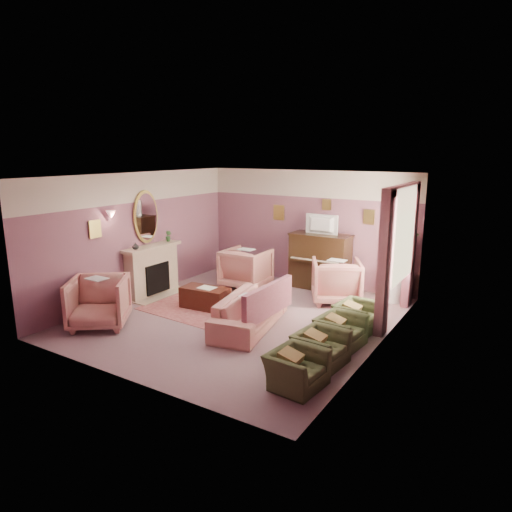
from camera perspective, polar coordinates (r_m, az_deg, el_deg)
The scene contains 48 objects.
floor at distance 9.21m, azimuth -1.89°, elevation -7.65°, with size 5.50×6.00×0.01m, color gray.
ceiling at distance 8.64m, azimuth -2.03°, elevation 10.01°, with size 5.50×6.00×0.01m, color silver.
wall_back at distance 11.39m, azimuth 6.48°, elevation 3.57°, with size 5.50×0.02×2.80m, color #64405B.
wall_front at distance 6.62m, azimuth -16.57°, elevation -3.77°, with size 5.50×0.02×2.80m, color #64405B.
wall_left at distance 10.57m, azimuth -14.46°, elevation 2.51°, with size 0.02×6.00×2.80m, color #64405B.
wall_right at distance 7.68m, azimuth 15.38°, elevation -1.41°, with size 0.02×6.00×2.80m, color #64405B.
picture_rail_band at distance 11.26m, azimuth 6.59°, elevation 8.97°, with size 5.50×0.01×0.65m, color beige.
stripe_panel at distance 8.98m, azimuth 17.57°, elevation -1.63°, with size 0.01×3.00×2.15m, color beige.
fireplace_surround at distance 10.78m, azimuth -12.85°, elevation -1.84°, with size 0.30×1.40×1.10m, color tan.
fireplace_inset at distance 10.75m, azimuth -12.43°, elevation -2.69°, with size 0.18×0.72×0.68m, color black.
fire_ember at distance 10.77m, azimuth -12.23°, elevation -3.64°, with size 0.06×0.54×0.10m, color #FF7005.
mantel_shelf at distance 10.63m, azimuth -12.89°, elevation 1.11°, with size 0.40×1.55×0.07m, color tan.
hearth at distance 10.79m, azimuth -11.94°, elevation -4.75°, with size 0.55×1.50×0.02m, color tan.
mirror_frame at distance 10.61m, azimuth -13.61°, elevation 4.78°, with size 0.04×0.72×1.20m, color #AC9C47.
mirror_glass at distance 10.59m, azimuth -13.52°, elevation 4.77°, with size 0.01×0.60×1.06m, color white.
sconce_shade at distance 9.83m, azimuth -17.69°, elevation 4.96°, with size 0.20×0.20×0.16m, color #FFA69F.
piano at distance 11.05m, azimuth 8.00°, elevation -0.74°, with size 1.40×0.60×1.30m, color black.
piano_keyshelf at distance 10.72m, azimuth 7.25°, elevation -0.75°, with size 1.30×0.12×0.06m, color black.
piano_keys at distance 10.71m, azimuth 7.26°, elevation -0.54°, with size 1.20×0.08×0.02m, color beige.
piano_top at distance 10.92m, azimuth 8.11°, elevation 2.63°, with size 1.45×0.65×0.04m, color black.
television at distance 10.82m, azimuth 8.05°, elevation 4.10°, with size 0.80×0.12×0.48m, color black.
print_back_left at distance 11.67m, azimuth 2.87°, elevation 5.45°, with size 0.30×0.03×0.38m, color #AC9C47.
print_back_right at distance 10.73m, azimuth 13.95°, elevation 4.75°, with size 0.26×0.03×0.34m, color #AC9C47.
print_back_mid at distance 11.07m, azimuth 8.82°, elevation 6.36°, with size 0.22×0.03×0.26m, color #AC9C47.
print_left_wall at distance 9.71m, azimuth -19.49°, elevation 3.19°, with size 0.03×0.28×0.36m, color #AC9C47.
window_blind at distance 9.10m, azimuth 18.02°, elevation 2.55°, with size 0.03×1.40×1.80m, color beige.
curtain_left at distance 8.32m, azimuth 15.74°, elevation -1.04°, with size 0.16×0.34×2.60m, color #944C5D.
curtain_right at distance 10.07m, azimuth 18.71°, elevation 1.14°, with size 0.16×0.34×2.60m, color #944C5D.
pelmet at distance 9.01m, azimuth 17.91°, elevation 7.99°, with size 0.16×2.20×0.16m, color #944C5D.
mantel_plant at distance 10.98m, azimuth -10.88°, elevation 2.48°, with size 0.16×0.16×0.28m, color #2C632C.
mantel_vase at distance 10.26m, azimuth -14.83°, elevation 1.21°, with size 0.16×0.16×0.16m, color beige.
area_rug at distance 9.74m, azimuth -6.16°, elevation -6.54°, with size 2.50×1.80×0.01m, color #A25454.
coffee_table at distance 9.72m, azimuth -6.38°, elevation -5.22°, with size 1.00×0.50×0.45m, color #3A160E.
table_paper at distance 9.62m, azimuth -6.18°, elevation -3.97°, with size 0.35×0.28×0.01m, color beige.
sofa at distance 8.57m, azimuth -0.77°, elevation -6.19°, with size 0.71×2.13×0.86m, color tan.
sofa_throw at distance 8.32m, azimuth 1.56°, elevation -5.57°, with size 0.11×1.62×0.59m, color #944C5D.
floral_armchair_left at distance 11.06m, azimuth -1.25°, elevation -1.26°, with size 1.01×1.01×1.06m, color tan.
floral_armchair_right at distance 10.12m, azimuth 10.01°, elevation -2.81°, with size 1.01×1.01×1.06m, color tan.
floral_armchair_front at distance 9.08m, azimuth -19.09°, elevation -5.18°, with size 1.01×1.01×1.06m, color tan.
olive_chair_a at distance 6.58m, azimuth 5.12°, elevation -13.23°, with size 0.56×0.80×0.70m, color #46502C.
olive_chair_b at distance 7.25m, azimuth 8.10°, elevation -10.72°, with size 0.56×0.80×0.70m, color #46502C.
olive_chair_c at distance 7.95m, azimuth 10.53°, elevation -8.62°, with size 0.56×0.80×0.70m, color #46502C.
olive_chair_d at distance 8.68m, azimuth 12.53°, elevation -6.86°, with size 0.56×0.80×0.70m, color #46502C.
side_table at distance 10.53m, azimuth 16.62°, elevation -3.54°, with size 0.52×0.52×0.70m, color silver.
side_plant_big at distance 10.40m, azimuth 16.80°, elevation -0.79°, with size 0.30×0.30×0.34m, color #2C632C.
side_plant_small at distance 10.29m, azimuth 17.28°, elevation -1.14°, with size 0.16×0.16×0.28m, color #2C632C.
palm_pot at distance 10.58m, azimuth 17.06°, elevation -4.51°, with size 0.34×0.34×0.34m, color brown.
palm_plant at distance 10.36m, azimuth 17.39°, elevation 0.19°, with size 0.76×0.76×1.44m, color #2C632C.
Camera 1 is at (4.80, -7.16, 3.25)m, focal length 32.00 mm.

